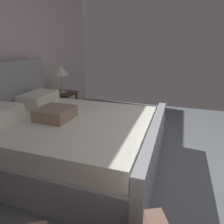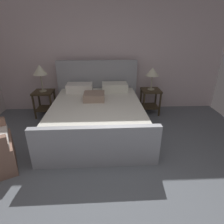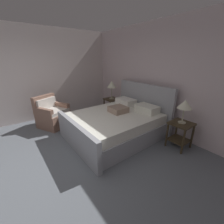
{
  "view_description": "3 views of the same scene",
  "coord_description": "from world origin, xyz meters",
  "px_view_note": "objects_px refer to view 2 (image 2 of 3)",
  "views": [
    {
      "loc": [
        -2.34,
        0.64,
        1.52
      ],
      "look_at": [
        0.06,
        1.46,
        0.64
      ],
      "focal_mm": 32.7,
      "sensor_mm": 36.0,
      "label": 1
    },
    {
      "loc": [
        -0.16,
        -1.4,
        1.87
      ],
      "look_at": [
        -0.03,
        1.34,
        0.66
      ],
      "focal_mm": 29.71,
      "sensor_mm": 36.0,
      "label": 2
    },
    {
      "loc": [
        2.36,
        -0.17,
        1.92
      ],
      "look_at": [
        -0.1,
        1.67,
        0.78
      ],
      "focal_mm": 23.51,
      "sensor_mm": 36.0,
      "label": 3
    }
  ],
  "objects_px": {
    "bed": "(97,114)",
    "table_lamp_right": "(152,72)",
    "table_lamp_left": "(40,70)",
    "nightstand_right": "(150,97)",
    "nightstand_left": "(44,99)"
  },
  "relations": [
    {
      "from": "table_lamp_right",
      "to": "table_lamp_left",
      "type": "height_order",
      "value": "table_lamp_left"
    },
    {
      "from": "bed",
      "to": "nightstand_left",
      "type": "distance_m",
      "value": 1.47
    },
    {
      "from": "nightstand_right",
      "to": "nightstand_left",
      "type": "xyz_separation_m",
      "value": [
        -2.5,
        -0.02,
        0.0
      ]
    },
    {
      "from": "nightstand_right",
      "to": "table_lamp_left",
      "type": "relative_size",
      "value": 1.0
    },
    {
      "from": "nightstand_right",
      "to": "nightstand_left",
      "type": "distance_m",
      "value": 2.5
    },
    {
      "from": "bed",
      "to": "nightstand_right",
      "type": "bearing_deg",
      "value": 32.35
    },
    {
      "from": "bed",
      "to": "nightstand_left",
      "type": "relative_size",
      "value": 3.69
    },
    {
      "from": "nightstand_right",
      "to": "table_lamp_left",
      "type": "distance_m",
      "value": 2.59
    },
    {
      "from": "nightstand_right",
      "to": "table_lamp_right",
      "type": "height_order",
      "value": "table_lamp_right"
    },
    {
      "from": "table_lamp_right",
      "to": "nightstand_left",
      "type": "relative_size",
      "value": 0.85
    },
    {
      "from": "bed",
      "to": "nightstand_right",
      "type": "xyz_separation_m",
      "value": [
        1.25,
        0.79,
        0.05
      ]
    },
    {
      "from": "bed",
      "to": "table_lamp_right",
      "type": "bearing_deg",
      "value": 32.35
    },
    {
      "from": "table_lamp_right",
      "to": "nightstand_right",
      "type": "bearing_deg",
      "value": -112.62
    },
    {
      "from": "table_lamp_left",
      "to": "bed",
      "type": "bearing_deg",
      "value": -31.65
    },
    {
      "from": "table_lamp_left",
      "to": "nightstand_right",
      "type": "bearing_deg",
      "value": 0.52
    }
  ]
}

